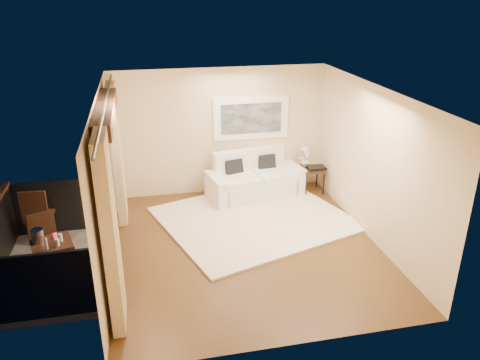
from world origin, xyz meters
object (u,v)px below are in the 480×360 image
object	(u,v)px
side_table	(312,171)
sofa	(254,180)
balcony_chair_near	(44,237)
bistro_table	(52,247)
balcony_chair_far	(37,212)
orchid	(305,156)
ice_bucket	(37,236)

from	to	relation	value
side_table	sofa	bearing A→B (deg)	175.94
balcony_chair_near	sofa	bearing A→B (deg)	7.85
side_table	bistro_table	bearing A→B (deg)	-154.53
side_table	balcony_chair_far	bearing A→B (deg)	-168.52
sofa	side_table	xyz separation A→B (m)	(1.28, -0.09, 0.15)
sofa	orchid	world-z (taller)	orchid
balcony_chair_near	side_table	bearing A→B (deg)	0.94
side_table	balcony_chair_far	size ratio (longest dim) A/B	0.58
ice_bucket	bistro_table	bearing A→B (deg)	-21.67
sofa	bistro_table	xyz separation A→B (m)	(-3.72, -2.48, 0.24)
balcony_chair_far	sofa	bearing A→B (deg)	-159.70
sofa	orchid	distance (m)	1.23
bistro_table	balcony_chair_near	size ratio (longest dim) A/B	0.77
side_table	ice_bucket	distance (m)	5.70
orchid	balcony_chair_near	xyz separation A→B (m)	(-5.06, -2.02, -0.27)
bistro_table	balcony_chair_far	bearing A→B (deg)	108.90
sofa	balcony_chair_far	distance (m)	4.34
sofa	side_table	world-z (taller)	sofa
balcony_chair_far	orchid	bearing A→B (deg)	-162.88
side_table	bistro_table	size ratio (longest dim) A/B	0.85
orchid	balcony_chair_far	size ratio (longest dim) A/B	0.49
side_table	balcony_chair_far	distance (m)	5.56
ice_bucket	balcony_chair_far	bearing A→B (deg)	101.51
side_table	bistro_table	xyz separation A→B (m)	(-5.01, -2.39, 0.09)
side_table	balcony_chair_far	world-z (taller)	balcony_chair_far
sofa	orchid	xyz separation A→B (m)	(1.14, 0.01, 0.46)
balcony_chair_near	orchid	bearing A→B (deg)	2.51
balcony_chair_far	ice_bucket	xyz separation A→B (m)	(0.25, -1.20, 0.17)
bistro_table	balcony_chair_far	size ratio (longest dim) A/B	0.69
side_table	ice_bucket	bearing A→B (deg)	-156.06
side_table	balcony_chair_far	xyz separation A→B (m)	(-5.45, -1.11, 0.11)
side_table	orchid	size ratio (longest dim) A/B	1.17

